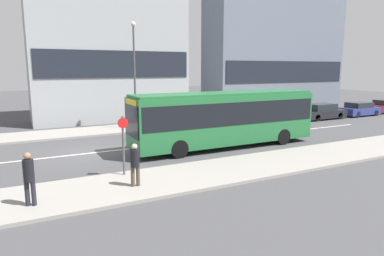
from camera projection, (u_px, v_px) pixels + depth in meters
The scene contains 14 objects.
ground_plane at pixel (92, 153), 18.72m from camera, with size 120.00×120.00×0.00m, color #444447.
sidewalk_near at pixel (124, 187), 13.24m from camera, with size 44.00×3.50×0.13m.
sidewalk_far at pixel (74, 133), 24.18m from camera, with size 44.00×3.50×0.13m.
lane_centerline at pixel (92, 153), 18.72m from camera, with size 41.80×0.16×0.01m.
apartment_block_left_tower at pixel (108, 17), 29.30m from camera, with size 13.23×4.50×17.82m.
apartment_block_right_tower at pixel (276, 40), 37.84m from camera, with size 16.49×4.44×15.28m.
city_bus at pixel (225, 116), 19.89m from camera, with size 11.27×2.46×3.21m.
parked_car_0 at pixel (277, 116), 28.80m from camera, with size 4.21×1.83×1.35m.
parked_car_1 at pixel (322, 112), 31.00m from camera, with size 4.56×1.79×1.41m.
parked_car_2 at pixel (359, 109), 33.21m from camera, with size 4.15×1.79×1.32m.
pedestrian_near_stop at pixel (29, 176), 11.09m from camera, with size 0.34×0.34×1.79m.
pedestrian_down_pavement at pixel (135, 162), 12.96m from camera, with size 0.35×0.34×1.66m.
bus_stop_sign at pixel (123, 141), 14.27m from camera, with size 0.44×0.12×2.50m.
street_lamp at pixel (134, 65), 24.86m from camera, with size 0.36×0.36×7.72m.
Camera 1 is at (-3.43, -18.70, 4.60)m, focal length 32.00 mm.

